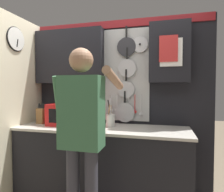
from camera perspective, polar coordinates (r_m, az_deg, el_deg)
name	(u,v)px	position (r m, az deg, el deg)	size (l,w,h in m)	color
base_cabinet_counter	(102,165)	(2.60, -2.96, -18.98)	(2.09, 0.66, 0.93)	black
back_wall_unit	(106,85)	(2.71, -1.65, 3.27)	(2.66, 0.23, 2.30)	black
side_wall	(5,108)	(2.65, -28.27, -3.02)	(0.07, 1.60, 2.30)	beige
microwave	(71,114)	(2.66, -11.52, -5.11)	(0.53, 0.41, 0.27)	red
knife_block	(43,115)	(2.87, -19.12, -5.23)	(0.13, 0.16, 0.28)	brown
utensil_crock	(110,119)	(2.48, -0.46, -6.72)	(0.11, 0.11, 0.36)	white
person	(82,127)	(1.84, -8.52, -8.62)	(0.54, 0.68, 1.76)	#383842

